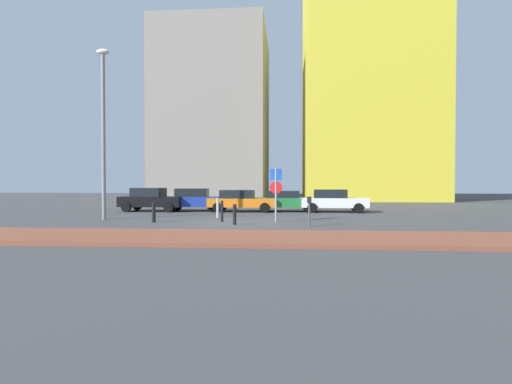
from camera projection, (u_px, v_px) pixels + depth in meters
name	position (u px, v px, depth m)	size (l,w,h in m)	color
ground_plane	(234.00, 222.00, 18.97)	(120.00, 120.00, 0.00)	#424244
sidewalk_brick	(210.00, 237.00, 13.05)	(40.00, 3.49, 0.14)	brown
parked_car_black	(151.00, 199.00, 26.60)	(4.33, 2.11, 1.58)	black
parked_car_blue	(193.00, 199.00, 26.84)	(4.09, 2.23, 1.54)	#1E389E
parked_car_orange	(241.00, 200.00, 26.31)	(4.51, 2.10, 1.44)	orange
parked_car_green	(286.00, 200.00, 26.37)	(4.17, 2.04, 1.39)	#237238
parked_car_white	(333.00, 200.00, 25.82)	(4.35, 2.13, 1.48)	white
parking_sign_post	(276.00, 188.00, 19.00)	(0.59, 0.15, 2.60)	gray
parking_meter	(309.00, 207.00, 16.96)	(0.18, 0.14, 1.30)	#4C4C51
street_lamp	(103.00, 122.00, 20.34)	(0.70, 0.36, 8.80)	gray
traffic_bollard_near	(222.00, 211.00, 19.19)	(0.13, 0.13, 1.03)	black
traffic_bollard_mid	(218.00, 208.00, 21.51)	(0.13, 0.13, 1.07)	#B7B7BC
traffic_bollard_far	(235.00, 214.00, 17.83)	(0.16, 0.16, 0.93)	black
traffic_bollard_edge	(154.00, 213.00, 18.88)	(0.18, 0.18, 0.94)	black
building_colorful_midrise	(367.00, 76.00, 46.84)	(14.56, 14.44, 29.46)	gold
building_under_construction	(215.00, 117.00, 51.28)	(13.28, 15.32, 21.15)	gray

